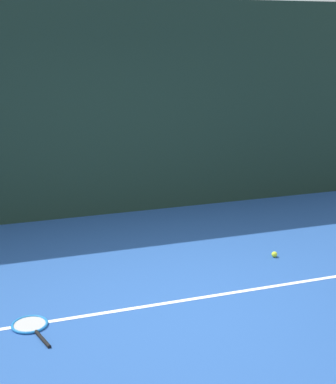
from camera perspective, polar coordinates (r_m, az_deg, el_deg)
name	(u,v)px	position (r m, az deg, el deg)	size (l,w,h in m)	color
ground_plane	(181,303)	(5.46, 1.38, -11.25)	(12.00, 12.00, 0.00)	#234C93
back_fence	(107,110)	(7.81, -6.24, 8.32)	(10.00, 0.10, 2.97)	#192D23
court_line	(180,301)	(5.48, 1.26, -11.09)	(9.00, 0.05, 0.00)	white
tennis_racket	(31,326)	(5.18, -13.87, -13.16)	(0.40, 0.64, 0.03)	black
tennis_ball_near_player	(274,254)	(6.61, 10.84, -6.29)	(0.07, 0.07, 0.07)	#CCE033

